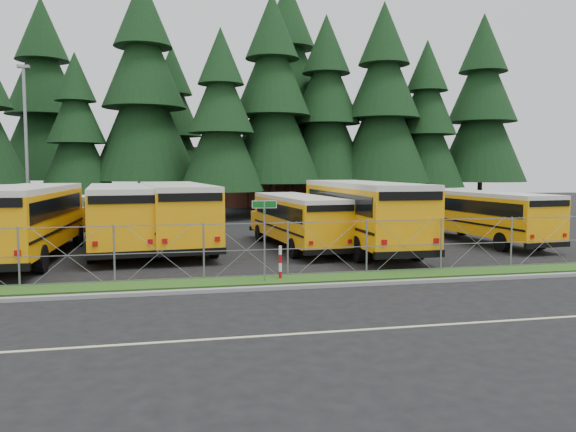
# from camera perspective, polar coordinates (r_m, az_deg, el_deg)

# --- Properties ---
(ground) EXTENTS (120.00, 120.00, 0.00)m
(ground) POSITION_cam_1_polar(r_m,az_deg,el_deg) (21.57, 2.03, -5.54)
(ground) COLOR black
(ground) RESTS_ON ground
(curb) EXTENTS (50.00, 0.25, 0.12)m
(curb) POSITION_cam_1_polar(r_m,az_deg,el_deg) (18.62, 4.37, -7.03)
(curb) COLOR gray
(curb) RESTS_ON ground
(grass_verge) EXTENTS (50.00, 1.40, 0.06)m
(grass_verge) POSITION_cam_1_polar(r_m,az_deg,el_deg) (19.95, 3.22, -6.31)
(grass_verge) COLOR #184513
(grass_verge) RESTS_ON ground
(road_lane_line) EXTENTS (50.00, 0.12, 0.01)m
(road_lane_line) POSITION_cam_1_polar(r_m,az_deg,el_deg) (14.14, 10.08, -11.15)
(road_lane_line) COLOR beige
(road_lane_line) RESTS_ON ground
(chainlink_fence) EXTENTS (44.00, 0.10, 2.00)m
(chainlink_fence) POSITION_cam_1_polar(r_m,az_deg,el_deg) (20.45, 2.72, -3.28)
(chainlink_fence) COLOR gray
(chainlink_fence) RESTS_ON ground
(brick_building) EXTENTS (22.00, 10.00, 6.00)m
(brick_building) POSITION_cam_1_polar(r_m,az_deg,el_deg) (61.61, -1.59, 4.00)
(brick_building) COLOR brown
(brick_building) RESTS_ON ground
(bus_1) EXTENTS (3.18, 12.11, 3.16)m
(bus_1) POSITION_cam_1_polar(r_m,az_deg,el_deg) (26.27, -24.79, -0.65)
(bus_1) COLOR #FF9E08
(bus_1) RESTS_ON ground
(bus_2) EXTENTS (3.98, 12.02, 3.09)m
(bus_2) POSITION_cam_1_polar(r_m,az_deg,el_deg) (27.70, -16.74, -0.21)
(bus_2) COLOR #FF9E08
(bus_2) RESTS_ON ground
(bus_3) EXTENTS (4.06, 12.28, 3.16)m
(bus_3) POSITION_cam_1_polar(r_m,az_deg,el_deg) (27.82, -11.42, -0.01)
(bus_3) COLOR #FF9E08
(bus_3) RESTS_ON ground
(bus_5) EXTENTS (3.21, 10.08, 2.60)m
(bus_5) POSITION_cam_1_polar(r_m,az_deg,el_deg) (27.21, 0.83, -0.62)
(bus_5) COLOR #FF9E08
(bus_5) RESTS_ON ground
(bus_6) EXTENTS (3.03, 12.44, 3.26)m
(bus_6) POSITION_cam_1_polar(r_m,az_deg,el_deg) (27.06, 7.26, 0.01)
(bus_6) COLOR #FF9E08
(bus_6) RESTS_ON ground
(bus_east) EXTENTS (3.30, 10.42, 2.69)m
(bus_east) POSITION_cam_1_polar(r_m,az_deg,el_deg) (30.98, 19.14, -0.14)
(bus_east) COLOR #FF9E08
(bus_east) RESTS_ON ground
(street_sign) EXTENTS (0.84, 0.55, 2.81)m
(street_sign) POSITION_cam_1_polar(r_m,az_deg,el_deg) (18.99, -2.41, -0.76)
(street_sign) COLOR gray
(street_sign) RESTS_ON ground
(striped_bollard) EXTENTS (0.11, 0.11, 1.20)m
(striped_bollard) POSITION_cam_1_polar(r_m,az_deg,el_deg) (19.64, -0.79, -4.79)
(striped_bollard) COLOR #B20C0C
(striped_bollard) RESTS_ON ground
(light_standard) EXTENTS (0.70, 0.35, 10.14)m
(light_standard) POSITION_cam_1_polar(r_m,az_deg,el_deg) (38.13, -25.05, 6.81)
(light_standard) COLOR gray
(light_standard) RESTS_ON ground
(conifer_2) EXTENTS (5.89, 5.89, 13.03)m
(conifer_2) POSITION_cam_1_polar(r_m,az_deg,el_deg) (47.85, -20.67, 7.68)
(conifer_2) COLOR black
(conifer_2) RESTS_ON ground
(conifer_3) EXTENTS (8.88, 8.88, 19.65)m
(conifer_3) POSITION_cam_1_polar(r_m,az_deg,el_deg) (48.86, -14.40, 11.66)
(conifer_3) COLOR black
(conifer_3) RESTS_ON ground
(conifer_4) EXTENTS (6.61, 6.61, 14.62)m
(conifer_4) POSITION_cam_1_polar(r_m,az_deg,el_deg) (43.91, -6.79, 9.27)
(conifer_4) COLOR black
(conifer_4) RESTS_ON ground
(conifer_5) EXTENTS (8.26, 8.26, 18.27)m
(conifer_5) POSITION_cam_1_polar(r_m,az_deg,el_deg) (47.28, -1.61, 11.20)
(conifer_5) COLOR black
(conifer_5) RESTS_ON ground
(conifer_6) EXTENTS (7.77, 7.77, 17.18)m
(conifer_6) POSITION_cam_1_polar(r_m,az_deg,el_deg) (49.79, 3.87, 10.24)
(conifer_6) COLOR black
(conifer_6) RESTS_ON ground
(conifer_7) EXTENTS (8.20, 8.20, 18.13)m
(conifer_7) POSITION_cam_1_polar(r_m,az_deg,el_deg) (49.94, 9.66, 10.72)
(conifer_7) COLOR black
(conifer_7) RESTS_ON ground
(conifer_8) EXTENTS (6.90, 6.90, 15.26)m
(conifer_8) POSITION_cam_1_polar(r_m,az_deg,el_deg) (52.15, 13.85, 8.81)
(conifer_8) COLOR black
(conifer_8) RESTS_ON ground
(conifer_9) EXTENTS (8.22, 8.22, 18.17)m
(conifer_9) POSITION_cam_1_polar(r_m,az_deg,el_deg) (56.07, 19.10, 9.89)
(conifer_9) COLOR black
(conifer_9) RESTS_ON ground
(conifer_10) EXTENTS (8.76, 8.76, 19.38)m
(conifer_10) POSITION_cam_1_polar(r_m,az_deg,el_deg) (56.72, -23.54, 10.31)
(conifer_10) COLOR black
(conifer_10) RESTS_ON ground
(conifer_11) EXTENTS (6.87, 6.87, 15.19)m
(conifer_11) POSITION_cam_1_polar(r_m,az_deg,el_deg) (53.65, -11.63, 8.69)
(conifer_11) COLOR black
(conifer_11) RESTS_ON ground
(conifer_12) EXTENTS (9.63, 9.63, 21.30)m
(conifer_12) POSITION_cam_1_polar(r_m,az_deg,el_deg) (53.67, -0.05, 12.07)
(conifer_12) COLOR black
(conifer_12) RESTS_ON ground
(conifer_13) EXTENTS (6.73, 6.73, 14.89)m
(conifer_13) POSITION_cam_1_polar(r_m,az_deg,el_deg) (58.64, 10.03, 8.23)
(conifer_13) COLOR black
(conifer_13) RESTS_ON ground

